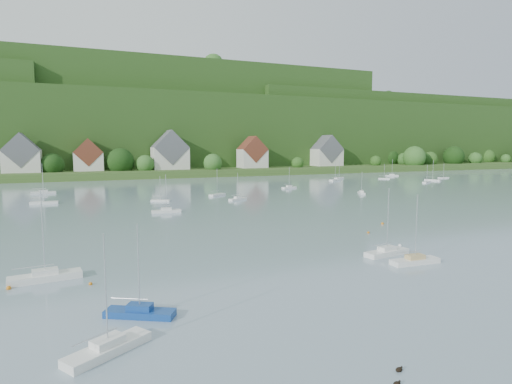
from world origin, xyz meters
TOP-DOWN VIEW (x-y plane):
  - far_shore_strip at (0.00, 200.00)m, footprint 600.00×60.00m
  - forested_ridge at (0.39, 268.57)m, footprint 620.00×181.22m
  - village_building_0 at (-55.00, 187.00)m, footprint 14.00×10.40m
  - village_building_1 at (-30.00, 189.00)m, footprint 12.00×9.36m
  - village_building_2 at (5.00, 188.00)m, footprint 16.00×11.44m
  - village_building_3 at (45.00, 186.00)m, footprint 13.00×10.40m
  - village_building_4 at (90.00, 190.00)m, footprint 15.00×10.40m
  - near_sailboat_0 at (-31.27, 21.29)m, footprint 5.96×4.67m
  - near_sailboat_1 at (-28.55, 26.74)m, footprint 5.70×4.11m
  - near_sailboat_2 at (3.18, 30.32)m, footprint 6.10×1.96m
  - near_sailboat_3 at (2.75, 34.74)m, footprint 6.51×2.71m
  - near_sailboat_6 at (-36.36, 39.88)m, footprint 7.11×2.80m
  - mooring_buoy_0 at (-32.11, 36.68)m, footprint 0.38×0.38m
  - mooring_buoy_1 at (7.32, 37.61)m, footprint 0.50×0.50m
  - mooring_buoy_2 at (16.03, 52.02)m, footprint 0.48×0.48m
  - mooring_buoy_3 at (8.97, 46.68)m, footprint 0.40×0.40m
  - mooring_buoy_5 at (-39.42, 38.25)m, footprint 0.44×0.44m
  - duck_pair at (-15.52, 11.54)m, footprint 1.70×1.51m
  - far_sailboat_cluster at (10.80, 120.26)m, footprint 205.87×77.92m

SIDE VIEW (x-z plane):
  - mooring_buoy_0 at x=-32.11m, z-range -0.19..0.19m
  - mooring_buoy_1 at x=7.32m, z-range -0.25..0.25m
  - mooring_buoy_2 at x=16.03m, z-range -0.24..0.24m
  - mooring_buoy_3 at x=8.97m, z-range -0.20..0.20m
  - mooring_buoy_5 at x=-39.42m, z-range -0.22..0.22m
  - duck_pair at x=-15.52m, z-range -0.06..0.29m
  - far_sailboat_cluster at x=10.80m, z-range -3.98..4.73m
  - near_sailboat_1 at x=-28.55m, z-range -3.38..4.23m
  - near_sailboat_0 at x=-31.27m, z-range -3.62..4.49m
  - near_sailboat_2 at x=3.18m, z-range -3.63..4.51m
  - near_sailboat_3 at x=2.75m, z-range -3.81..4.71m
  - near_sailboat_6 at x=-36.36m, z-range -4.19..5.14m
  - far_shore_strip at x=0.00m, z-range 0.00..3.00m
  - village_building_1 at x=-30.00m, z-range 1.75..15.75m
  - village_building_3 at x=45.00m, z-range 1.68..17.18m
  - village_building_0 at x=-55.00m, z-range 1.51..17.51m
  - village_building_4 at x=90.00m, z-range 1.34..17.84m
  - village_building_2 at x=5.00m, z-range 1.27..19.27m
  - forested_ridge at x=0.39m, z-range -12.06..57.83m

